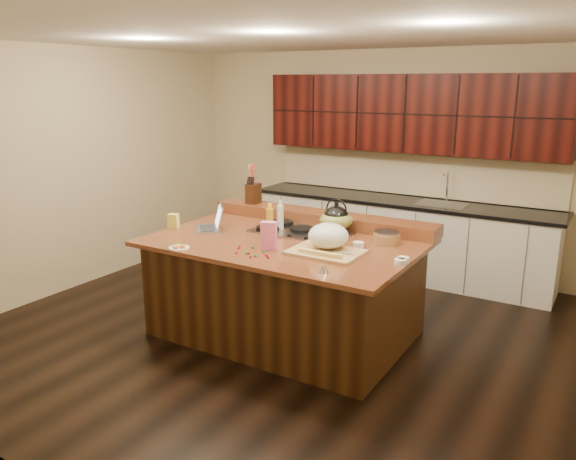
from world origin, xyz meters
The scene contains 34 objects.
room centered at (0.00, 0.00, 1.35)m, with size 5.52×5.02×2.72m.
island centered at (0.00, 0.00, 0.46)m, with size 2.40×1.60×0.92m.
back_ledge centered at (0.00, 0.70, 0.98)m, with size 2.40×0.30×0.12m, color black.
cooktop centered at (0.00, 0.30, 0.94)m, with size 0.92×0.52×0.05m.
back_counter centered at (0.30, 2.23, 0.98)m, with size 3.70×0.66×2.40m.
kettle centered at (0.30, 0.43, 1.07)m, with size 0.24×0.24×0.22m, color black.
green_bowl centered at (0.30, 0.43, 1.05)m, with size 0.31×0.31×0.17m, color olive.
laptop centered at (-0.79, -0.05, 0.98)m, with size 0.42×0.42×0.23m.
oil_bottle centered at (-0.16, -0.01, 1.06)m, with size 0.07×0.07×0.27m, color gold.
vinegar_bottle centered at (-0.21, 0.25, 1.04)m, with size 0.06×0.06×0.25m, color silver.
wooden_tray centered at (0.50, -0.13, 1.03)m, with size 0.59×0.47×0.24m.
ramekin_a centered at (1.15, -0.09, 0.94)m, with size 0.10×0.10×0.04m, color white.
ramekin_b centered at (1.15, -0.15, 0.94)m, with size 0.10×0.10×0.04m, color white.
ramekin_c centered at (0.67, 0.13, 0.94)m, with size 0.10×0.10×0.04m, color white.
strainer_bowl centered at (0.83, 0.37, 0.97)m, with size 0.24×0.24×0.09m, color #996B3F.
kitchen_timer centered at (0.72, -0.63, 0.96)m, with size 0.08×0.08×0.07m, color silver.
pink_bag centered at (0.04, -0.34, 1.04)m, with size 0.13×0.07×0.25m, color pink.
candy_plate centered at (-0.64, -0.71, 0.93)m, with size 0.18×0.18×0.01m, color white.
package_box centered at (-1.15, -0.22, 0.99)m, with size 0.10×0.07×0.14m, color #D8C84C.
utensil_crock centered at (-0.84, 0.70, 1.11)m, with size 0.12×0.12×0.14m, color white.
knife_block centered at (-0.83, 0.70, 1.15)m, with size 0.11×0.17×0.21m, color black.
gumdrop_0 centered at (-0.22, -0.40, 0.93)m, with size 0.02×0.02×0.02m, color red.
gumdrop_1 centered at (0.06, -0.43, 0.93)m, with size 0.02×0.02×0.02m, color #198C26.
gumdrop_2 centered at (0.13, -0.51, 0.93)m, with size 0.02×0.02×0.02m, color red.
gumdrop_3 centered at (0.05, -0.55, 0.93)m, with size 0.02×0.02×0.02m, color #198C26.
gumdrop_4 centered at (0.04, -0.61, 0.93)m, with size 0.02×0.02×0.02m, color red.
gumdrop_5 centered at (-0.09, -0.38, 0.93)m, with size 0.02×0.02×0.02m, color #198C26.
gumdrop_6 centered at (-0.19, -0.46, 0.93)m, with size 0.02×0.02×0.02m, color red.
gumdrop_7 centered at (0.07, -0.57, 0.93)m, with size 0.02×0.02×0.02m, color #198C26.
gumdrop_8 centered at (0.17, -0.55, 0.93)m, with size 0.02×0.02×0.02m, color red.
gumdrop_9 centered at (-0.04, -0.54, 0.93)m, with size 0.02×0.02×0.02m, color #198C26.
gumdrop_10 centered at (-0.03, -0.53, 0.93)m, with size 0.02×0.02×0.02m, color red.
gumdrop_11 centered at (-0.24, -0.39, 0.93)m, with size 0.02×0.02×0.02m, color #198C26.
gumdrop_12 centered at (-0.13, -0.57, 0.93)m, with size 0.02×0.02×0.02m, color red.
Camera 1 is at (2.56, -4.18, 2.31)m, focal length 35.00 mm.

